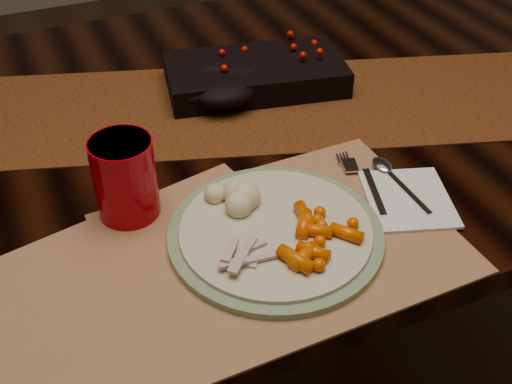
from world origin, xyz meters
name	(u,v)px	position (x,y,z in m)	size (l,w,h in m)	color
floor	(223,377)	(0.00, 0.00, 0.00)	(5.00, 5.00, 0.00)	black
dining_table	(217,271)	(0.00, 0.00, 0.38)	(1.80, 1.00, 0.75)	black
table_runner	(231,107)	(0.05, 0.02, 0.75)	(1.51, 0.31, 0.00)	#592505
centerpiece	(255,71)	(0.12, 0.07, 0.79)	(0.33, 0.17, 0.07)	black
placemat_main	(281,243)	(-0.02, -0.33, 0.75)	(0.46, 0.34, 0.00)	brown
placemat_second	(152,282)	(-0.20, -0.33, 0.75)	(0.43, 0.32, 0.00)	brown
dinner_plate	(276,233)	(-0.02, -0.32, 0.76)	(0.30, 0.30, 0.02)	beige
baby_carrots	(314,231)	(0.02, -0.36, 0.78)	(0.12, 0.10, 0.02)	#D54C00
mashed_potatoes	(234,192)	(-0.05, -0.25, 0.79)	(0.08, 0.07, 0.04)	tan
turkey_shreds	(241,255)	(-0.09, -0.36, 0.78)	(0.07, 0.06, 0.02)	tan
napkin	(408,199)	(0.19, -0.33, 0.76)	(0.12, 0.14, 0.00)	silver
fork	(368,184)	(0.15, -0.28, 0.76)	(0.02, 0.14, 0.00)	silver
spoon	(400,184)	(0.20, -0.30, 0.76)	(0.03, 0.14, 0.00)	silver
red_cup	(125,178)	(-0.19, -0.19, 0.81)	(0.09, 0.09, 0.12)	#A1000B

